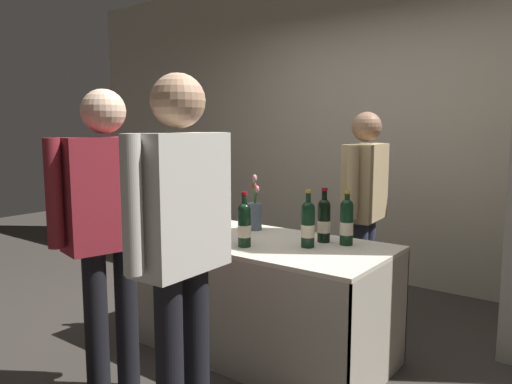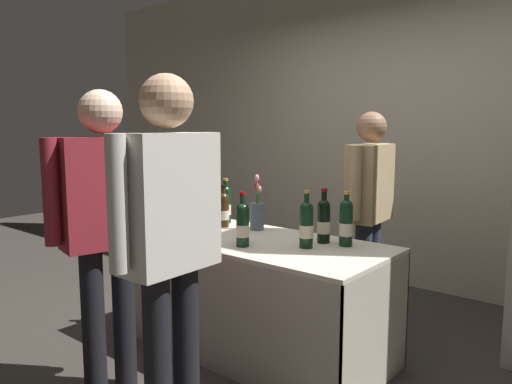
{
  "view_description": "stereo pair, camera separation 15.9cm",
  "coord_description": "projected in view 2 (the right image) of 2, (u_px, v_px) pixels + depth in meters",
  "views": [
    {
      "loc": [
        1.8,
        -2.43,
        1.44
      ],
      "look_at": [
        0.0,
        0.0,
        1.03
      ],
      "focal_mm": 34.44,
      "sensor_mm": 36.0,
      "label": 1
    },
    {
      "loc": [
        1.93,
        -2.33,
        1.44
      ],
      "look_at": [
        0.0,
        0.0,
        1.03
      ],
      "focal_mm": 34.44,
      "sensor_mm": 36.0,
      "label": 2
    }
  ],
  "objects": [
    {
      "name": "taster_foreground_left",
      "position": [
        169.0,
        230.0,
        2.1
      ],
      "size": [
        0.23,
        0.6,
        1.66
      ],
      "rotation": [
        0.0,
        0.0,
        1.6
      ],
      "color": "black",
      "rests_on": "ground_plane"
    },
    {
      "name": "display_bottle_6",
      "position": [
        346.0,
        222.0,
        2.9
      ],
      "size": [
        0.08,
        0.08,
        0.33
      ],
      "color": "black",
      "rests_on": "tasting_table"
    },
    {
      "name": "display_bottle_5",
      "position": [
        168.0,
        207.0,
        3.45
      ],
      "size": [
        0.08,
        0.08,
        0.34
      ],
      "color": "#192333",
      "rests_on": "tasting_table"
    },
    {
      "name": "tasting_table",
      "position": [
        256.0,
        272.0,
        3.13
      ],
      "size": [
        1.69,
        0.78,
        0.73
      ],
      "color": "beige",
      "rests_on": "ground_plane"
    },
    {
      "name": "featured_wine_bottle",
      "position": [
        306.0,
        224.0,
        2.86
      ],
      "size": [
        0.08,
        0.08,
        0.34
      ],
      "color": "black",
      "rests_on": "tasting_table"
    },
    {
      "name": "display_bottle_2",
      "position": [
        243.0,
        224.0,
        2.89
      ],
      "size": [
        0.08,
        0.08,
        0.33
      ],
      "color": "black",
      "rests_on": "tasting_table"
    },
    {
      "name": "wine_glass_near_vendor",
      "position": [
        245.0,
        227.0,
        2.99
      ],
      "size": [
        0.07,
        0.07,
        0.14
      ],
      "color": "silver",
      "rests_on": "tasting_table"
    },
    {
      "name": "display_bottle_4",
      "position": [
        226.0,
        204.0,
        3.59
      ],
      "size": [
        0.08,
        0.08,
        0.33
      ],
      "color": "black",
      "rests_on": "tasting_table"
    },
    {
      "name": "display_bottle_1",
      "position": [
        204.0,
        212.0,
        3.29
      ],
      "size": [
        0.08,
        0.08,
        0.32
      ],
      "color": "black",
      "rests_on": "tasting_table"
    },
    {
      "name": "display_bottle_3",
      "position": [
        223.0,
        209.0,
        3.45
      ],
      "size": [
        0.08,
        0.08,
        0.3
      ],
      "color": "#38230F",
      "rests_on": "tasting_table"
    },
    {
      "name": "vendor_presenter",
      "position": [
        369.0,
        200.0,
        3.5
      ],
      "size": [
        0.25,
        0.59,
        1.54
      ],
      "rotation": [
        0.0,
        0.0,
        -1.48
      ],
      "color": "#2D3347",
      "rests_on": "ground_plane"
    },
    {
      "name": "flower_vase",
      "position": [
        257.0,
        214.0,
        3.36
      ],
      "size": [
        0.1,
        0.1,
        0.38
      ],
      "color": "slate",
      "rests_on": "tasting_table"
    },
    {
      "name": "display_bottle_7",
      "position": [
        208.0,
        207.0,
        3.57
      ],
      "size": [
        0.08,
        0.08,
        0.3
      ],
      "color": "black",
      "rests_on": "tasting_table"
    },
    {
      "name": "ground_plane",
      "position": [
        256.0,
        349.0,
        3.19
      ],
      "size": [
        12.0,
        12.0,
        0.0
      ],
      "primitive_type": "plane",
      "color": "#38332D"
    },
    {
      "name": "display_bottle_0",
      "position": [
        324.0,
        220.0,
        2.98
      ],
      "size": [
        0.08,
        0.08,
        0.34
      ],
      "color": "black",
      "rests_on": "tasting_table"
    },
    {
      "name": "back_partition",
      "position": [
        391.0,
        121.0,
        4.47
      ],
      "size": [
        7.73,
        0.12,
        2.97
      ],
      "primitive_type": "cube",
      "color": "#B2A893",
      "rests_on": "ground_plane"
    },
    {
      "name": "taster_foreground_right",
      "position": [
        105.0,
        216.0,
        2.56
      ],
      "size": [
        0.31,
        0.59,
        1.62
      ],
      "rotation": [
        0.0,
        0.0,
        1.33
      ],
      "color": "black",
      "rests_on": "ground_plane"
    }
  ]
}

